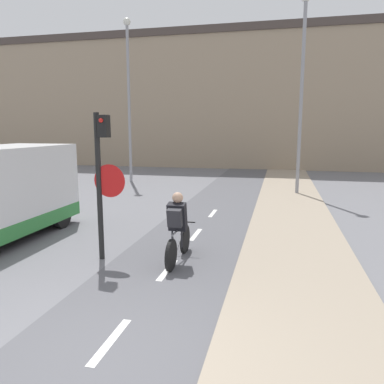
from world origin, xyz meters
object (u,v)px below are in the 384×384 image
(street_lamp_far, at_px, (129,86))
(cyclist_near, at_px, (178,229))
(traffic_light_pole, at_px, (102,170))
(street_lamp_sidewalk, at_px, (302,77))

(street_lamp_far, height_order, cyclist_near, street_lamp_far)
(street_lamp_far, bearing_deg, traffic_light_pole, -70.26)
(street_lamp_sidewalk, xyz_separation_m, cyclist_near, (-2.70, -8.95, -4.02))
(traffic_light_pole, bearing_deg, cyclist_near, 5.53)
(street_lamp_far, relative_size, cyclist_near, 4.67)
(traffic_light_pole, xyz_separation_m, street_lamp_sidewalk, (4.23, 9.10, 2.85))
(traffic_light_pole, height_order, cyclist_near, traffic_light_pole)
(street_lamp_far, height_order, street_lamp_sidewalk, street_lamp_far)
(traffic_light_pole, height_order, street_lamp_sidewalk, street_lamp_sidewalk)
(street_lamp_sidewalk, height_order, cyclist_near, street_lamp_sidewalk)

